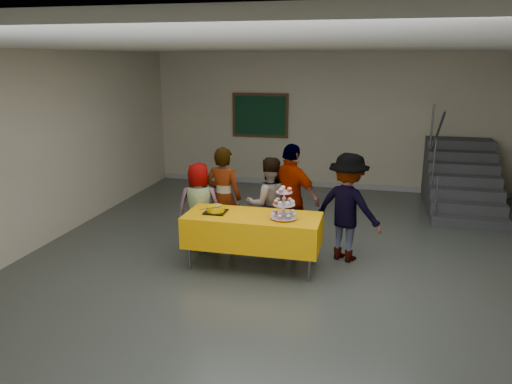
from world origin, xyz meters
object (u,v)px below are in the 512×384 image
cupcake_stand (284,207)px  schoolchild_d (291,198)px  bear_cake (216,208)px  schoolchild_a (199,206)px  schoolchild_c (269,204)px  staircase (460,182)px  noticeboard (260,115)px  schoolchild_b (224,198)px  schoolchild_e (348,207)px  bake_table (253,230)px

cupcake_stand → schoolchild_d: size_ratio=0.27×
bear_cake → schoolchild_a: 0.70m
schoolchild_c → staircase: bearing=-158.1°
bear_cake → noticeboard: 4.84m
schoolchild_c → staircase: (3.21, 3.17, -0.23)m
bear_cake → schoolchild_d: 1.21m
schoolchild_b → staircase: 5.08m
schoolchild_c → schoolchild_e: size_ratio=0.91×
bake_table → noticeboard: 4.97m
bake_table → schoolchild_b: bearing=132.4°
schoolchild_c → noticeboard: size_ratio=1.11×
schoolchild_a → schoolchild_e: bearing=169.8°
schoolchild_b → noticeboard: bearing=-80.0°
cupcake_stand → bear_cake: size_ratio=1.24×
bake_table → schoolchild_e: schoolchild_e is taller
bear_cake → schoolchild_b: (-0.10, 0.70, -0.04)m
schoolchild_b → noticeboard: 4.15m
schoolchild_a → schoolchild_d: schoolchild_d is taller
schoolchild_b → schoolchild_e: size_ratio=1.00×
schoolchild_a → staircase: bearing=-153.9°
bake_table → staircase: bearing=50.1°
schoolchild_e → schoolchild_b: bearing=21.7°
bear_cake → schoolchild_e: bearing=18.8°
cupcake_stand → schoolchild_d: (-0.04, 0.81, -0.11)m
schoolchild_b → bake_table: bearing=137.2°
bear_cake → schoolchild_c: schoolchild_c is taller
bake_table → schoolchild_d: schoolchild_d is taller
staircase → cupcake_stand: bearing=-125.5°
schoolchild_d → schoolchild_b: bearing=28.4°
schoolchild_a → noticeboard: size_ratio=1.04×
schoolchild_b → staircase: (3.91, 3.22, -0.30)m
cupcake_stand → noticeboard: size_ratio=0.34×
bear_cake → staircase: (3.81, 3.92, -0.34)m
schoolchild_b → noticeboard: noticeboard is taller
schoolchild_a → staircase: (4.25, 3.40, -0.19)m
bake_table → schoolchild_e: (1.26, 0.61, 0.24)m
schoolchild_c → noticeboard: noticeboard is taller
bake_table → schoolchild_c: schoolchild_c is taller
bear_cake → schoolchild_d: schoolchild_d is taller
noticeboard → cupcake_stand: bearing=-73.2°
bake_table → schoolchild_b: size_ratio=1.19×
schoolchild_d → noticeboard: (-1.41, 3.99, 0.77)m
bake_table → schoolchild_e: 1.42m
bake_table → schoolchild_c: 0.77m
schoolchild_d → schoolchild_e: size_ratio=1.05×
cupcake_stand → schoolchild_c: 0.91m
bear_cake → schoolchild_e: size_ratio=0.23×
bear_cake → noticeboard: noticeboard is taller
bake_table → schoolchild_a: size_ratio=1.39×
schoolchild_c → schoolchild_d: size_ratio=0.87×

